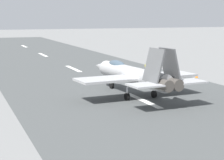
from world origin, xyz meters
The scene contains 5 objects.
ground_plane centered at (0.00, 0.00, 0.00)m, with size 400.00×400.00×0.00m, color slate.
runway_strip centered at (-0.02, 0.00, 0.01)m, with size 240.00×26.00×0.02m.
fighter_jet centered at (1.74, 0.08, 2.36)m, with size 17.75×13.31×5.56m.
crew_person centered at (16.85, -8.79, 0.83)m, with size 0.42×0.66×1.66m.
marker_cone_mid centered at (10.69, -13.40, 0.28)m, with size 0.44×0.44×0.55m, color orange.
Camera 1 is at (-38.64, 17.57, 8.70)m, focal length 67.23 mm.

